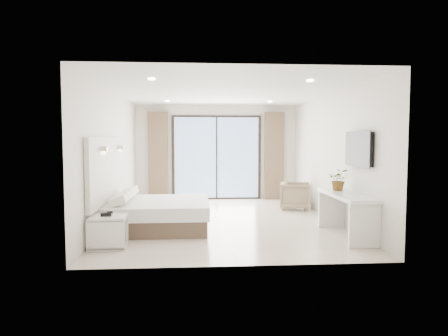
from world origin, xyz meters
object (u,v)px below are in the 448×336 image
Objects in this scene: armchair at (295,194)px; bed at (157,214)px; nightstand at (108,232)px; console_desk at (347,205)px.

bed is at bearing 135.22° from armchair.
nightstand is at bearing 144.72° from armchair.
console_desk reaches higher than bed.
nightstand is (-0.63, -1.37, -0.03)m from bed.
nightstand is 4.05m from console_desk.
bed is at bearing 63.51° from nightstand.
console_desk is (3.38, -0.91, 0.28)m from bed.
bed is 2.65× the size of armchair.
armchair is (3.19, 1.95, 0.08)m from bed.
armchair reaches higher than nightstand.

